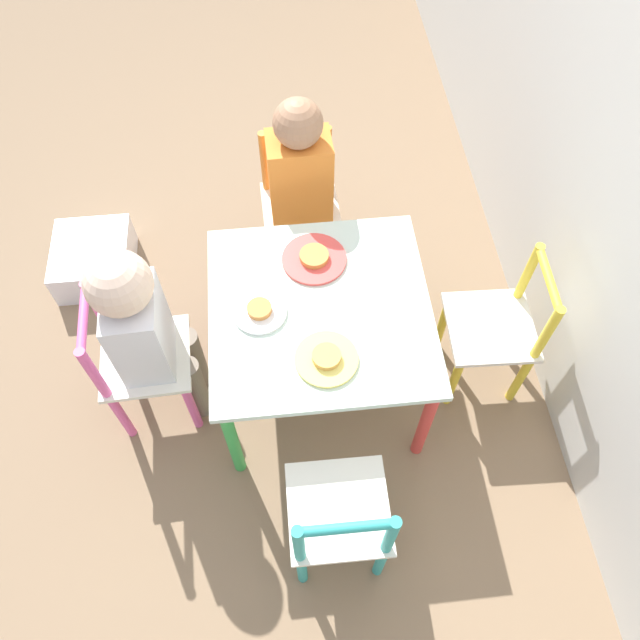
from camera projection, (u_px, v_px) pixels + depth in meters
name	position (u px, v px, depth m)	size (l,w,h in m)	color
ground_plane	(320.00, 379.00, 2.11)	(6.00, 6.00, 0.00)	#7F664C
kids_table	(320.00, 319.00, 1.79)	(0.62, 0.62, 0.44)	silver
chair_orange	(300.00, 207.00, 2.17)	(0.27, 0.27, 0.53)	silver
chair_pink	(139.00, 362.00, 1.84)	(0.27, 0.27, 0.53)	silver
chair_teal	(339.00, 520.00, 1.60)	(0.26, 0.26, 0.53)	silver
chair_yellow	(497.00, 330.00, 1.90)	(0.27, 0.27, 0.53)	silver
child_left	(301.00, 184.00, 1.99)	(0.21, 0.20, 0.74)	#7A6B5B
child_front	(145.00, 326.00, 1.69)	(0.21, 0.22, 0.73)	#7A6B5B
plate_left	(314.00, 258.00, 1.82)	(0.19, 0.19, 0.03)	#E54C47
plate_front	(260.00, 311.00, 1.72)	(0.15, 0.15, 0.03)	white
plate_right	(326.00, 358.00, 1.64)	(0.17, 0.17, 0.03)	#EADB66
storage_bin	(94.00, 259.00, 2.29)	(0.29, 0.27, 0.14)	silver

